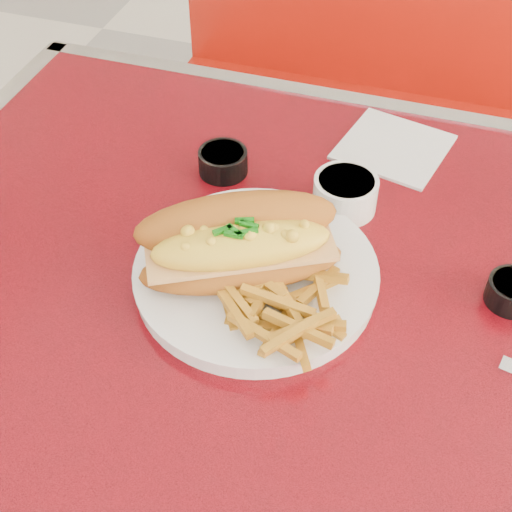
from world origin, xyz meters
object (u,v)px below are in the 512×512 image
(dinner_plate, at_px, (256,274))
(fork, at_px, (319,257))
(gravy_ramekin, at_px, (345,193))
(diner_table, at_px, (348,390))
(sauce_cup_left, at_px, (223,161))
(mac_hoagie, at_px, (240,244))
(booth_bench_far, at_px, (412,191))

(dinner_plate, relative_size, fork, 2.21)
(gravy_ramekin, bearing_deg, diner_table, -69.98)
(fork, height_order, sauce_cup_left, sauce_cup_left)
(gravy_ramekin, bearing_deg, sauce_cup_left, 172.73)
(diner_table, bearing_deg, mac_hoagie, -177.22)
(diner_table, xyz_separation_m, gravy_ramekin, (-0.06, 0.15, 0.19))
(gravy_ramekin, bearing_deg, fork, -91.80)
(booth_bench_far, relative_size, gravy_ramekin, 13.62)
(gravy_ramekin, bearing_deg, dinner_plate, -113.40)
(diner_table, bearing_deg, fork, 146.08)
(booth_bench_far, bearing_deg, fork, -94.45)
(mac_hoagie, bearing_deg, fork, 2.66)
(mac_hoagie, distance_m, sauce_cup_left, 0.21)
(booth_bench_far, distance_m, mac_hoagie, 0.99)
(fork, height_order, gravy_ramekin, gravy_ramekin)
(diner_table, xyz_separation_m, sauce_cup_left, (-0.23, 0.18, 0.18))
(fork, relative_size, gravy_ramekin, 1.63)
(mac_hoagie, relative_size, fork, 1.72)
(dinner_plate, relative_size, mac_hoagie, 1.29)
(fork, relative_size, sauce_cup_left, 1.97)
(diner_table, bearing_deg, dinner_plate, 179.66)
(diner_table, relative_size, fork, 8.56)
(booth_bench_far, xyz_separation_m, gravy_ramekin, (-0.06, -0.66, 0.51))
(dinner_plate, bearing_deg, diner_table, -0.34)
(dinner_plate, bearing_deg, sauce_cup_left, 120.25)
(fork, bearing_deg, diner_table, -126.59)
(mac_hoagie, xyz_separation_m, fork, (0.08, 0.05, -0.04))
(diner_table, relative_size, gravy_ramekin, 13.96)
(dinner_plate, relative_size, sauce_cup_left, 4.35)
(mac_hoagie, bearing_deg, booth_bench_far, 52.27)
(mac_hoagie, xyz_separation_m, gravy_ramekin, (0.08, 0.16, -0.04))
(booth_bench_far, xyz_separation_m, sauce_cup_left, (-0.23, -0.63, 0.50))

